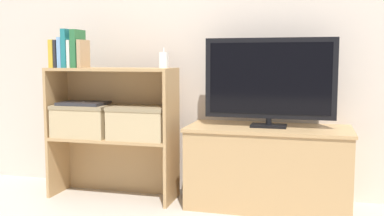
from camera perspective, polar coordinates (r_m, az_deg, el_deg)
The scene contains 17 objects.
ground_plane at distance 2.85m, azimuth -0.80°, elevation -12.92°, with size 16.00×16.00×0.00m, color #BCB2A3.
wall_back at distance 3.17m, azimuth 1.56°, elevation 11.01°, with size 10.00×0.05×2.40m.
tv_stand at distance 2.91m, azimuth 9.62°, elevation -7.37°, with size 1.02×0.46×0.51m.
tv at distance 2.83m, azimuth 9.82°, elevation 3.54°, with size 0.81×0.14×0.55m.
bookshelf_lower_tier at distance 3.15m, azimuth -9.53°, elevation -6.15°, with size 0.85×0.30×0.41m.
bookshelf_upper_tier at distance 3.09m, azimuth -9.67°, elevation 1.88°, with size 0.85×0.30×0.47m.
book_mustard at distance 3.17m, azimuth -16.89°, elevation 6.60°, with size 0.03×0.14×0.18m.
book_charcoal at distance 3.15m, azimuth -16.40°, elevation 6.60°, with size 0.02×0.15×0.18m.
book_skyblue at distance 3.13m, azimuth -15.92°, elevation 6.77°, with size 0.03×0.14×0.20m.
book_teal at distance 3.12m, azimuth -15.40°, elevation 7.29°, with size 0.03×0.15×0.25m.
book_ivory at distance 3.10m, azimuth -14.87°, elevation 6.64°, with size 0.02×0.14×0.18m.
book_forest at distance 3.08m, azimuth -14.28°, elevation 7.29°, with size 0.04×0.15×0.25m.
book_tan at distance 3.06m, azimuth -13.63°, elevation 6.69°, with size 0.03×0.14×0.18m.
baby_monitor at distance 2.89m, azimuth -3.61°, elevation 6.10°, with size 0.05×0.03×0.13m.
storage_basket_left at distance 3.13m, azimuth -13.54°, elevation -1.37°, with size 0.38×0.27×0.22m.
storage_basket_right at distance 2.96m, azimuth -6.63°, elevation -1.67°, with size 0.38×0.27×0.22m.
laptop at distance 3.12m, azimuth -13.59°, elevation 0.59°, with size 0.31×0.23×0.02m.
Camera 1 is at (0.73, -2.59, 0.94)m, focal length 42.00 mm.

